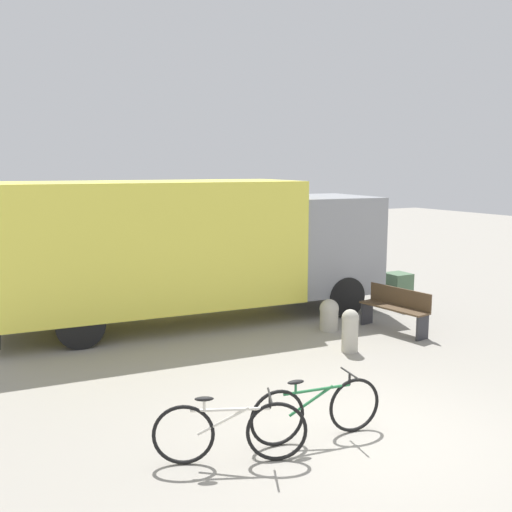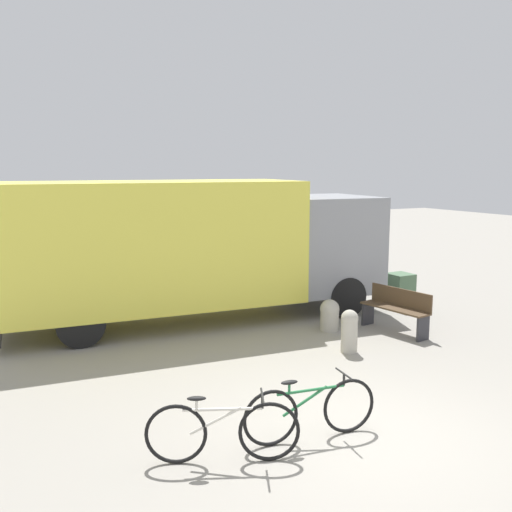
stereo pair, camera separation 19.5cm
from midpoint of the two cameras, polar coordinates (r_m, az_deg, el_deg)
ground_plane at (r=7.77m, az=10.23°, el=-17.06°), size 60.00×60.00×0.00m
delivery_truck at (r=12.58m, az=-6.64°, el=1.17°), size 8.53×3.10×3.08m
park_bench at (r=12.17m, az=13.36°, el=-5.03°), size 0.63×1.59×0.90m
bicycle_near at (r=6.85m, az=-3.47°, el=-17.10°), size 1.65×0.78×0.81m
bicycle_middle at (r=7.40m, az=5.30°, el=-15.06°), size 1.78×0.44×0.81m
bollard_near_bench at (r=10.69m, az=8.87°, el=-7.21°), size 0.32×0.32×0.80m
bollard_far_bench at (r=12.04m, az=6.86°, el=-5.79°), size 0.40×0.40×0.66m
utility_box at (r=14.30m, az=13.60°, el=-3.32°), size 0.53×0.55×0.83m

